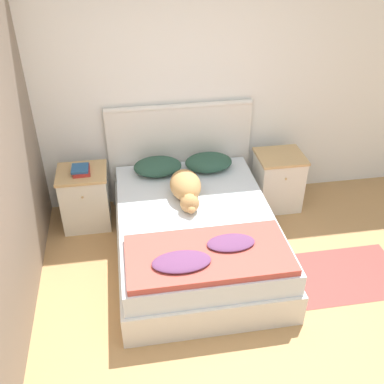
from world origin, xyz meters
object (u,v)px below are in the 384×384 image
Objects in this scene: pillow_left at (158,166)px; dog at (186,188)px; nightstand_left at (85,198)px; book_stack at (81,170)px; nightstand_right at (278,180)px; bed at (195,235)px; pillow_right at (209,162)px.

pillow_left is 0.54m from dog.
nightstand_left is at bearing 156.01° from dog.
pillow_left is 2.18× the size of book_stack.
nightstand_left is 2.05m from nightstand_right.
nightstand_left is at bearing -175.97° from pillow_left.
book_stack is at bearing 156.50° from dog.
nightstand_left is 1.28× the size of pillow_left.
bed is 3.11× the size of nightstand_right.
bed is 0.45m from dog.
nightstand_right is 1.19m from dog.
book_stack is (-2.05, -0.01, 0.34)m from nightstand_right.
pillow_left is at bearing 4.03° from nightstand_left.
pillow_right is (0.53, 0.00, 0.00)m from pillow_left.
book_stack is (0.00, -0.01, 0.34)m from nightstand_left.
pillow_right is at bearing 57.63° from dog.
pillow_right is at bearing 0.00° from pillow_left.
nightstand_left is (-1.02, 0.69, 0.07)m from bed.
nightstand_left is 0.81m from pillow_left.
pillow_right is 2.18× the size of book_stack.
book_stack is at bearing -78.94° from nightstand_left.
pillow_left is at bearing 177.63° from nightstand_right.
bed is at bearing -34.05° from nightstand_left.
dog is (-0.04, 0.26, 0.37)m from bed.
book_stack is (-1.29, -0.06, 0.07)m from pillow_right.
nightstand_left is 1.28× the size of pillow_right.
book_stack is (-0.98, 0.43, 0.04)m from dog.
pillow_left reaches higher than nightstand_right.
nightstand_left is at bearing -177.63° from pillow_right.
pillow_right is at bearing 175.97° from nightstand_right.
dog reaches higher than bed.
nightstand_left reaches higher than bed.
book_stack is at bearing -177.14° from pillow_right.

